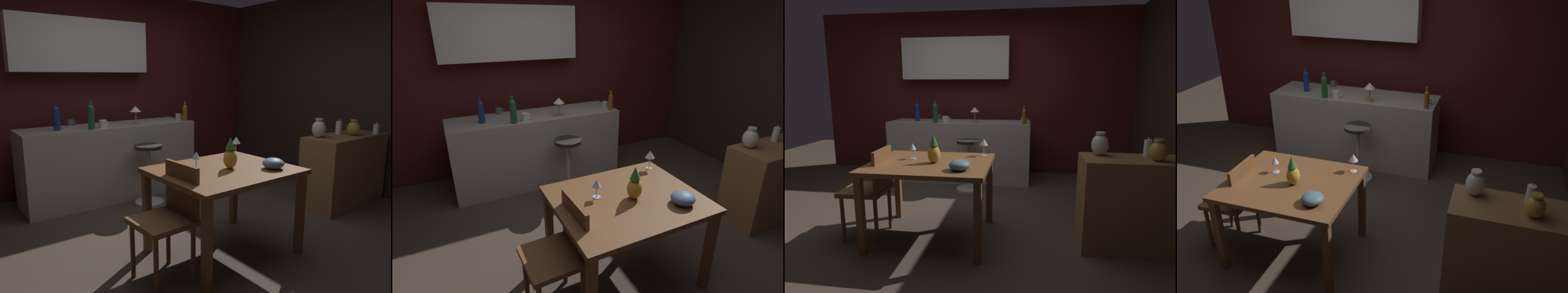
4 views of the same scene
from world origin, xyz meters
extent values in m
plane|color=#47382D|center=(0.00, 0.00, 0.00)|extent=(9.00, 9.00, 0.00)
cube|color=#4C1919|center=(0.00, 2.10, 1.30)|extent=(5.20, 0.10, 2.60)
cube|color=white|center=(-0.30, 1.98, 1.85)|extent=(1.70, 0.32, 0.64)
cube|color=brown|center=(-0.03, -0.42, 0.72)|extent=(1.10, 0.91, 0.04)
cube|color=brown|center=(-0.53, -0.02, 0.35)|extent=(0.06, 0.06, 0.70)
cube|color=brown|center=(0.47, -0.02, 0.35)|extent=(0.06, 0.06, 0.70)
cube|color=brown|center=(-0.53, -0.83, 0.35)|extent=(0.06, 0.06, 0.70)
cube|color=brown|center=(0.47, -0.83, 0.35)|extent=(0.06, 0.06, 0.70)
cube|color=#B2ADA3|center=(-0.15, 1.51, 0.45)|extent=(2.10, 0.60, 0.90)
cube|color=olive|center=(1.88, -0.37, 0.41)|extent=(1.10, 0.44, 0.82)
cube|color=brown|center=(-0.66, -0.47, 0.46)|extent=(0.41, 0.41, 0.04)
cube|color=brown|center=(-0.48, -0.47, 0.66)|extent=(0.04, 0.38, 0.40)
cylinder|color=brown|center=(-0.82, -0.64, 0.22)|extent=(0.04, 0.04, 0.44)
cylinder|color=brown|center=(-0.83, -0.32, 0.22)|extent=(0.04, 0.04, 0.44)
cylinder|color=brown|center=(-0.50, -0.63, 0.22)|extent=(0.04, 0.04, 0.44)
cylinder|color=brown|center=(-0.51, -0.31, 0.22)|extent=(0.04, 0.04, 0.44)
cylinder|color=#262323|center=(0.07, 0.99, 0.69)|extent=(0.32, 0.32, 0.04)
cylinder|color=silver|center=(0.07, 0.99, 0.34)|extent=(0.04, 0.04, 0.67)
cylinder|color=silver|center=(0.07, 0.99, 0.01)|extent=(0.34, 0.34, 0.03)
cylinder|color=silver|center=(0.42, -0.09, 0.74)|extent=(0.06, 0.06, 0.00)
cylinder|color=silver|center=(0.42, -0.09, 0.80)|extent=(0.01, 0.01, 0.10)
cone|color=silver|center=(0.42, -0.09, 0.88)|extent=(0.08, 0.08, 0.07)
cylinder|color=silver|center=(-0.23, -0.32, 0.74)|extent=(0.06, 0.06, 0.00)
cylinder|color=silver|center=(-0.23, -0.32, 0.79)|extent=(0.01, 0.01, 0.09)
cone|color=silver|center=(-0.23, -0.32, 0.86)|extent=(0.07, 0.07, 0.06)
ellipsoid|color=gold|center=(0.02, -0.45, 0.82)|extent=(0.11, 0.11, 0.16)
cone|color=#2D6B28|center=(0.02, -0.45, 0.95)|extent=(0.08, 0.08, 0.10)
ellipsoid|color=slate|center=(0.30, -0.67, 0.78)|extent=(0.18, 0.18, 0.09)
cylinder|color=navy|center=(-0.80, 1.45, 1.01)|extent=(0.07, 0.07, 0.23)
sphere|color=navy|center=(-0.80, 1.45, 1.13)|extent=(0.07, 0.07, 0.07)
cylinder|color=navy|center=(-0.80, 1.45, 1.18)|extent=(0.03, 0.03, 0.07)
cylinder|color=#1E592D|center=(-0.47, 1.29, 1.02)|extent=(0.08, 0.08, 0.24)
sphere|color=#1E592D|center=(-0.47, 1.29, 1.14)|extent=(0.08, 0.08, 0.08)
cylinder|color=#1E592D|center=(-0.47, 1.29, 1.19)|extent=(0.04, 0.04, 0.05)
cylinder|color=#8C5114|center=(0.81, 1.29, 0.99)|extent=(0.06, 0.06, 0.18)
sphere|color=#8C5114|center=(0.81, 1.29, 1.08)|extent=(0.06, 0.06, 0.06)
cylinder|color=#8C5114|center=(0.81, 1.29, 1.13)|extent=(0.03, 0.03, 0.06)
cylinder|color=white|center=(-0.33, 1.31, 0.95)|extent=(0.09, 0.09, 0.09)
torus|color=white|center=(-0.27, 1.31, 0.95)|extent=(0.05, 0.01, 0.05)
cylinder|color=beige|center=(0.80, 1.44, 0.94)|extent=(0.08, 0.08, 0.08)
torus|color=beige|center=(0.85, 1.44, 0.94)|extent=(0.05, 0.01, 0.05)
cylinder|color=#515660|center=(-0.55, 1.74, 0.94)|extent=(0.08, 0.08, 0.08)
torus|color=#515660|center=(-0.50, 1.74, 0.94)|extent=(0.05, 0.01, 0.05)
cylinder|color=#A58447|center=(0.10, 1.33, 0.91)|extent=(0.08, 0.08, 0.02)
cylinder|color=#A58447|center=(0.10, 1.33, 0.99)|extent=(0.02, 0.02, 0.14)
cone|color=beige|center=(0.10, 1.33, 1.09)|extent=(0.14, 0.14, 0.07)
cylinder|color=white|center=(1.90, -0.27, 0.89)|extent=(0.07, 0.07, 0.15)
ellipsoid|color=yellow|center=(1.90, -0.27, 0.98)|extent=(0.01, 0.01, 0.03)
ellipsoid|color=beige|center=(1.49, -0.27, 0.92)|extent=(0.15, 0.15, 0.19)
cylinder|color=beige|center=(1.49, -0.27, 1.02)|extent=(0.08, 0.08, 0.02)
ellipsoid|color=#B78C38|center=(1.92, -0.44, 0.90)|extent=(0.14, 0.14, 0.16)
cylinder|color=#B78C38|center=(1.92, -0.44, 0.99)|extent=(0.08, 0.08, 0.02)
camera|label=1|loc=(-1.95, -2.57, 1.50)|focal=33.14mm
camera|label=2|loc=(-1.17, -2.09, 1.98)|focal=28.02mm
camera|label=3|loc=(0.84, -3.18, 1.44)|focal=29.21mm
camera|label=4|loc=(1.56, -3.02, 2.51)|focal=36.54mm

